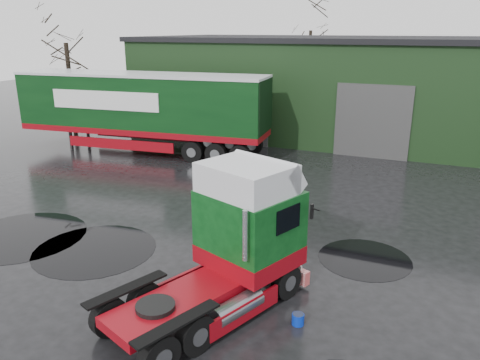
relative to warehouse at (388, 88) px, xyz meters
The scene contains 10 objects.
ground 20.35m from the warehouse, 95.71° to the right, with size 100.00×100.00×0.00m, color black.
warehouse is the anchor object (origin of this frame).
hero_tractor 23.09m from the warehouse, 93.67° to the right, with size 2.50×5.89×3.66m, color #0C4416, non-canonical shape.
trailer_left 15.76m from the warehouse, 140.54° to the right, with size 2.97×14.52×4.51m, color silver, non-canonical shape.
wash_bucket 22.68m from the warehouse, 87.98° to the right, with size 0.30×0.30×0.28m, color #0829B4.
tree_left 20.64m from the warehouse, 157.17° to the right, with size 4.40×4.40×8.50m, color black, non-canonical shape.
tree_back_a 12.90m from the warehouse, 128.66° to the left, with size 4.40×4.40×9.50m, color black, non-canonical shape.
puddle_0 22.37m from the warehouse, 106.77° to the right, with size 3.91×3.91×0.01m, color black.
puddle_1 18.75m from the warehouse, 84.63° to the right, with size 2.85×2.85×0.01m, color black.
puddle_2 23.56m from the warehouse, 113.74° to the right, with size 4.30×4.30×0.01m, color black.
Camera 1 is at (5.34, -11.90, 6.82)m, focal length 35.00 mm.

